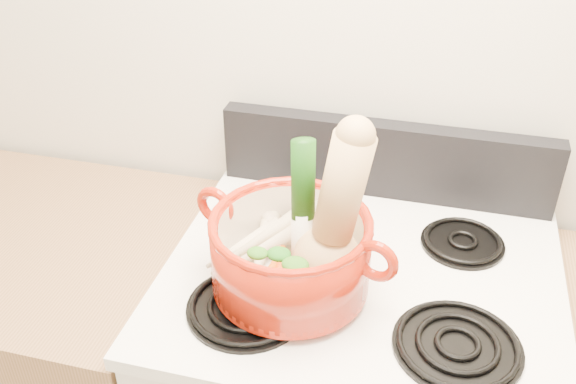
# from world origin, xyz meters

# --- Properties ---
(wall_back) EXTENTS (3.50, 0.02, 2.60)m
(wall_back) POSITION_xyz_m (0.00, 1.75, 1.30)
(wall_back) COLOR silver
(wall_back) RESTS_ON floor
(cooktop) EXTENTS (0.78, 0.67, 0.03)m
(cooktop) POSITION_xyz_m (0.00, 1.40, 0.93)
(cooktop) COLOR white
(cooktop) RESTS_ON stove_body
(control_backsplash) EXTENTS (0.76, 0.05, 0.18)m
(control_backsplash) POSITION_xyz_m (0.00, 1.70, 1.04)
(control_backsplash) COLOR black
(control_backsplash) RESTS_ON cooktop
(burner_front_left) EXTENTS (0.22, 0.22, 0.02)m
(burner_front_left) POSITION_xyz_m (-0.19, 1.24, 0.96)
(burner_front_left) COLOR black
(burner_front_left) RESTS_ON cooktop
(burner_front_right) EXTENTS (0.22, 0.22, 0.02)m
(burner_front_right) POSITION_xyz_m (0.19, 1.24, 0.96)
(burner_front_right) COLOR black
(burner_front_right) RESTS_ON cooktop
(burner_back_left) EXTENTS (0.17, 0.17, 0.02)m
(burner_back_left) POSITION_xyz_m (-0.19, 1.54, 0.96)
(burner_back_left) COLOR black
(burner_back_left) RESTS_ON cooktop
(burner_back_right) EXTENTS (0.17, 0.17, 0.02)m
(burner_back_right) POSITION_xyz_m (0.19, 1.54, 0.96)
(burner_back_right) COLOR black
(burner_back_right) RESTS_ON cooktop
(dutch_oven) EXTENTS (0.36, 0.36, 0.15)m
(dutch_oven) POSITION_xyz_m (-0.12, 1.31, 1.04)
(dutch_oven) COLOR #9F1B09
(dutch_oven) RESTS_ON burner_front_left
(pot_handle_left) EXTENTS (0.08, 0.04, 0.08)m
(pot_handle_left) POSITION_xyz_m (-0.28, 1.36, 1.09)
(pot_handle_left) COLOR #9F1B09
(pot_handle_left) RESTS_ON dutch_oven
(pot_handle_right) EXTENTS (0.08, 0.04, 0.08)m
(pot_handle_right) POSITION_xyz_m (0.04, 1.27, 1.09)
(pot_handle_right) COLOR #9F1B09
(pot_handle_right) RESTS_ON dutch_oven
(squash) EXTENTS (0.18, 0.13, 0.32)m
(squash) POSITION_xyz_m (-0.05, 1.31, 1.15)
(squash) COLOR tan
(squash) RESTS_ON dutch_oven
(leek) EXTENTS (0.06, 0.07, 0.28)m
(leek) POSITION_xyz_m (-0.11, 1.33, 1.14)
(leek) COLOR white
(leek) RESTS_ON dutch_oven
(ginger) EXTENTS (0.08, 0.06, 0.04)m
(ginger) POSITION_xyz_m (-0.10, 1.40, 1.02)
(ginger) COLOR #D7BE84
(ginger) RESTS_ON dutch_oven
(parsnip_0) EXTENTS (0.07, 0.24, 0.06)m
(parsnip_0) POSITION_xyz_m (-0.19, 1.34, 1.02)
(parsnip_0) COLOR beige
(parsnip_0) RESTS_ON dutch_oven
(parsnip_1) EXTENTS (0.16, 0.16, 0.06)m
(parsnip_1) POSITION_xyz_m (-0.20, 1.32, 1.03)
(parsnip_1) COLOR beige
(parsnip_1) RESTS_ON dutch_oven
(parsnip_2) EXTENTS (0.12, 0.18, 0.05)m
(parsnip_2) POSITION_xyz_m (-0.17, 1.37, 1.03)
(parsnip_2) COLOR beige
(parsnip_2) RESTS_ON dutch_oven
(parsnip_3) EXTENTS (0.13, 0.15, 0.05)m
(parsnip_3) POSITION_xyz_m (-0.22, 1.32, 1.04)
(parsnip_3) COLOR beige
(parsnip_3) RESTS_ON dutch_oven
(parsnip_4) EXTENTS (0.17, 0.21, 0.06)m
(parsnip_4) POSITION_xyz_m (-0.17, 1.36, 1.05)
(parsnip_4) COLOR beige
(parsnip_4) RESTS_ON dutch_oven
(carrot_0) EXTENTS (0.07, 0.16, 0.05)m
(carrot_0) POSITION_xyz_m (-0.14, 1.29, 1.02)
(carrot_0) COLOR #C14409
(carrot_0) RESTS_ON dutch_oven
(carrot_1) EXTENTS (0.04, 0.14, 0.04)m
(carrot_1) POSITION_xyz_m (-0.15, 1.28, 1.02)
(carrot_1) COLOR #CC600A
(carrot_1) RESTS_ON dutch_oven
(carrot_2) EXTENTS (0.07, 0.19, 0.05)m
(carrot_2) POSITION_xyz_m (-0.10, 1.29, 1.03)
(carrot_2) COLOR #DD5C0B
(carrot_2) RESTS_ON dutch_oven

